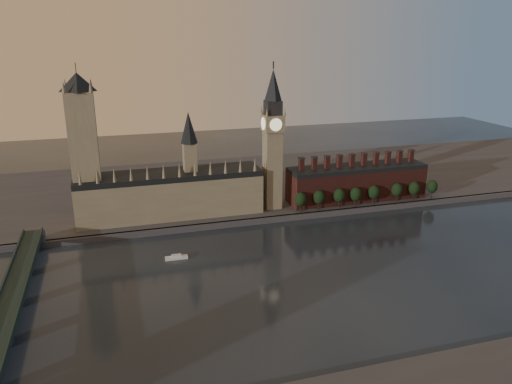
% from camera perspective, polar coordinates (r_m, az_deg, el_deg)
% --- Properties ---
extents(ground, '(900.00, 900.00, 0.00)m').
position_cam_1_polar(ground, '(281.56, 7.02, -9.88)').
color(ground, black).
rests_on(ground, ground).
extents(north_bank, '(900.00, 182.00, 4.00)m').
position_cam_1_polar(north_bank, '(437.54, -2.22, 0.75)').
color(north_bank, '#434247').
rests_on(north_bank, ground).
extents(palace_of_westminster, '(130.00, 30.30, 74.00)m').
position_cam_1_polar(palace_of_westminster, '(361.18, -9.67, 0.05)').
color(palace_of_westminster, gray).
rests_on(palace_of_westminster, north_bank).
extents(victoria_tower, '(24.00, 24.00, 108.00)m').
position_cam_1_polar(victoria_tower, '(350.10, -19.07, 5.10)').
color(victoria_tower, gray).
rests_on(victoria_tower, north_bank).
extents(big_ben, '(15.00, 15.00, 107.00)m').
position_cam_1_polar(big_ben, '(363.34, 1.91, 6.14)').
color(big_ben, gray).
rests_on(big_ben, north_bank).
extents(chimney_block, '(110.00, 25.00, 37.00)m').
position_cam_1_polar(chimney_block, '(399.99, 11.41, 1.12)').
color(chimney_block, '#4F211E').
rests_on(chimney_block, north_bank).
extents(embankment_tree_0, '(8.60, 8.60, 14.88)m').
position_cam_1_polar(embankment_tree_0, '(366.41, 5.10, -0.85)').
color(embankment_tree_0, black).
rests_on(embankment_tree_0, north_bank).
extents(embankment_tree_1, '(8.60, 8.60, 14.88)m').
position_cam_1_polar(embankment_tree_1, '(372.53, 7.19, -0.60)').
color(embankment_tree_1, black).
rests_on(embankment_tree_1, north_bank).
extents(embankment_tree_2, '(8.60, 8.60, 14.88)m').
position_cam_1_polar(embankment_tree_2, '(378.96, 9.48, -0.39)').
color(embankment_tree_2, black).
rests_on(embankment_tree_2, north_bank).
extents(embankment_tree_3, '(8.60, 8.60, 14.88)m').
position_cam_1_polar(embankment_tree_3, '(384.04, 11.32, -0.25)').
color(embankment_tree_3, black).
rests_on(embankment_tree_3, north_bank).
extents(embankment_tree_4, '(8.60, 8.60, 14.88)m').
position_cam_1_polar(embankment_tree_4, '(391.87, 13.30, -0.02)').
color(embankment_tree_4, black).
rests_on(embankment_tree_4, north_bank).
extents(embankment_tree_5, '(8.60, 8.60, 14.88)m').
position_cam_1_polar(embankment_tree_5, '(402.38, 15.80, 0.24)').
color(embankment_tree_5, black).
rests_on(embankment_tree_5, north_bank).
extents(embankment_tree_6, '(8.60, 8.60, 14.88)m').
position_cam_1_polar(embankment_tree_6, '(409.90, 17.62, 0.40)').
color(embankment_tree_6, black).
rests_on(embankment_tree_6, north_bank).
extents(embankment_tree_7, '(8.60, 8.60, 14.88)m').
position_cam_1_polar(embankment_tree_7, '(419.64, 19.48, 0.60)').
color(embankment_tree_7, black).
rests_on(embankment_tree_7, north_bank).
extents(westminster_bridge, '(14.00, 200.00, 11.55)m').
position_cam_1_polar(westminster_bridge, '(261.20, -26.50, -12.28)').
color(westminster_bridge, '#1E2F2A').
rests_on(westminster_bridge, ground).
extents(river_boat, '(13.52, 4.25, 2.68)m').
position_cam_1_polar(river_boat, '(306.24, -9.08, -7.38)').
color(river_boat, silver).
rests_on(river_boat, ground).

